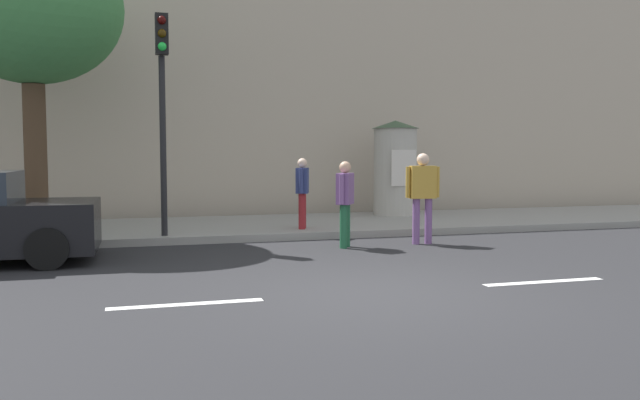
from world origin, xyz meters
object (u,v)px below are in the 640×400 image
(poster_column, at_px, (395,167))
(pedestrian_in_light_jacket, at_px, (423,190))
(traffic_light, at_px, (162,88))
(pedestrian_near_pole, at_px, (302,188))
(street_tree, at_px, (31,9))
(pedestrian_with_backpack, at_px, (345,197))

(poster_column, height_order, pedestrian_in_light_jacket, poster_column)
(traffic_light, bearing_deg, pedestrian_near_pole, 9.95)
(street_tree, bearing_deg, pedestrian_with_backpack, -26.86)
(pedestrian_in_light_jacket, xyz_separation_m, pedestrian_near_pole, (-1.90, 1.85, -0.04))
(traffic_light, xyz_separation_m, poster_column, (5.92, 2.82, -1.60))
(pedestrian_in_light_jacket, relative_size, pedestrian_near_pole, 1.17)
(street_tree, bearing_deg, pedestrian_in_light_jacket, -21.34)
(street_tree, xyz_separation_m, pedestrian_with_backpack, (5.62, -2.84, -3.66))
(poster_column, relative_size, pedestrian_with_backpack, 1.51)
(street_tree, relative_size, pedestrian_in_light_jacket, 3.45)
(pedestrian_in_light_jacket, distance_m, pedestrian_near_pole, 2.65)
(traffic_light, distance_m, poster_column, 6.75)
(traffic_light, xyz_separation_m, street_tree, (-2.44, 1.46, 1.62))
(street_tree, distance_m, pedestrian_with_backpack, 7.28)
(poster_column, height_order, pedestrian_near_pole, poster_column)
(traffic_light, distance_m, pedestrian_in_light_jacket, 5.31)
(street_tree, height_order, pedestrian_near_pole, street_tree)
(traffic_light, distance_m, street_tree, 3.27)
(traffic_light, relative_size, pedestrian_near_pole, 2.82)
(pedestrian_in_light_jacket, height_order, pedestrian_near_pole, pedestrian_in_light_jacket)
(traffic_light, distance_m, pedestrian_near_pole, 3.51)
(traffic_light, relative_size, pedestrian_in_light_jacket, 2.41)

